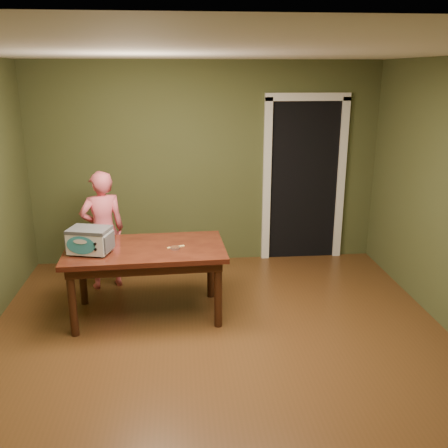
{
  "coord_description": "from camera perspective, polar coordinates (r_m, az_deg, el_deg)",
  "views": [
    {
      "loc": [
        -0.34,
        -3.89,
        2.45
      ],
      "look_at": [
        0.1,
        1.0,
        0.95
      ],
      "focal_mm": 40.0,
      "sensor_mm": 36.0,
      "label": 1
    }
  ],
  "objects": [
    {
      "name": "room_shell",
      "position": [
        3.97,
        -0.14,
        6.21
      ],
      "size": [
        4.52,
        5.02,
        2.61
      ],
      "color": "#424927",
      "rests_on": "ground"
    },
    {
      "name": "spatula",
      "position": [
        5.08,
        -5.53,
        -2.61
      ],
      "size": [
        0.18,
        0.08,
        0.01
      ],
      "primitive_type": "cube",
      "rotation": [
        0.0,
        0.0,
        0.31
      ],
      "color": "#F4D06A",
      "rests_on": "dining_table"
    },
    {
      "name": "toy_oven",
      "position": [
        5.02,
        -15.09,
        -1.73
      ],
      "size": [
        0.46,
        0.36,
        0.25
      ],
      "rotation": [
        0.0,
        0.0,
        -0.25
      ],
      "color": "#4C4F54",
      "rests_on": "dining_table"
    },
    {
      "name": "child",
      "position": [
        5.93,
        -13.66,
        -0.71
      ],
      "size": [
        0.59,
        0.49,
        1.39
      ],
      "primitive_type": "imported",
      "rotation": [
        0.0,
        0.0,
        3.49
      ],
      "color": "#E96070",
      "rests_on": "floor"
    },
    {
      "name": "baking_pan",
      "position": [
        5.03,
        -5.61,
        -2.72
      ],
      "size": [
        0.1,
        0.1,
        0.02
      ],
      "color": "silver",
      "rests_on": "dining_table"
    },
    {
      "name": "doorway",
      "position": [
        7.01,
        8.52,
        5.33
      ],
      "size": [
        1.1,
        0.66,
        2.25
      ],
      "color": "black",
      "rests_on": "ground"
    },
    {
      "name": "floor",
      "position": [
        4.61,
        -0.12,
        -15.12
      ],
      "size": [
        5.0,
        5.0,
        0.0
      ],
      "primitive_type": "plane",
      "color": "#543218",
      "rests_on": "ground"
    },
    {
      "name": "dining_table",
      "position": [
        5.15,
        -8.94,
        -3.68
      ],
      "size": [
        1.64,
        0.97,
        0.75
      ],
      "rotation": [
        0.0,
        0.0,
        0.04
      ],
      "color": "black",
      "rests_on": "floor"
    }
  ]
}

